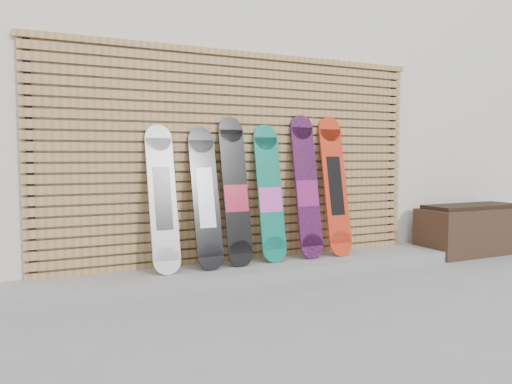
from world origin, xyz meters
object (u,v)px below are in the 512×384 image
Objects in this scene: snowboard_0 at (163,198)px; snowboard_3 at (270,194)px; snowboard_4 at (307,187)px; snowboard_2 at (236,192)px; snowboard_1 at (206,198)px; snowboard_5 at (335,186)px; planter_box at (471,230)px.

snowboard_0 is 0.98× the size of snowboard_3.
snowboard_0 is 0.91× the size of snowboard_4.
snowboard_3 is (1.14, 0.02, 0.01)m from snowboard_0.
snowboard_3 is at bearing 2.08° from snowboard_2.
snowboard_1 is 0.93× the size of snowboard_2.
snowboard_1 is 0.97× the size of snowboard_3.
snowboard_0 reaches higher than snowboard_1.
snowboard_3 is 0.93× the size of snowboard_5.
snowboard_5 reaches higher than planter_box.
snowboard_3 is at bearing 1.98° from snowboard_1.
snowboard_2 is (0.75, 0.01, 0.04)m from snowboard_0.
snowboard_2 is at bearing 176.38° from planter_box.
snowboard_0 is at bearing -179.45° from snowboard_4.
snowboard_0 is at bearing 177.18° from planter_box.
snowboard_4 is (1.59, 0.02, 0.06)m from snowboard_0.
snowboard_3 is 0.81m from snowboard_5.
snowboard_0 is 1.59m from snowboard_4.
snowboard_3 reaches higher than snowboard_1.
snowboard_5 is at bearing 0.30° from snowboard_0.
planter_box is at bearing -6.00° from snowboard_5.
snowboard_4 is at bearing 179.22° from snowboard_5.
snowboard_4 is at bearing 174.83° from planter_box.
snowboard_4 is at bearing 0.55° from snowboard_0.
planter_box is 0.96× the size of snowboard_3.
planter_box is 2.34m from snowboard_4.
snowboard_5 is at bearing -0.77° from snowboard_3.
planter_box is at bearing -3.62° from snowboard_2.
snowboard_2 reaches higher than snowboard_3.
planter_box is at bearing -4.45° from snowboard_3.
snowboard_5 is (1.20, 0.00, 0.03)m from snowboard_2.
snowboard_5 is at bearing 174.00° from planter_box.
snowboard_4 reaches higher than snowboard_5.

